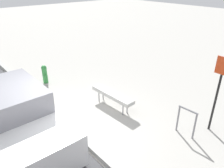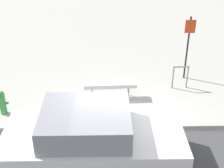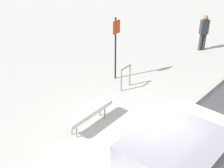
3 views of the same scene
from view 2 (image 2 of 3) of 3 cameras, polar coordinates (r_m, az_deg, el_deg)
name	(u,v)px [view 2 (image 2 of 3)]	position (r m, az deg, el deg)	size (l,w,h in m)	color
ground_plane	(118,129)	(8.88, 1.05, -8.15)	(60.00, 60.00, 0.00)	#ADAAA3
curb	(118,127)	(8.84, 1.05, -7.82)	(60.00, 0.20, 0.13)	#A8A8A3
bench	(110,85)	(10.08, -0.31, -0.17)	(1.70, 0.42, 0.53)	gray
bike_rack	(180,75)	(10.87, 12.40, 1.67)	(0.55, 0.08, 0.83)	gray
sign_post	(188,42)	(11.25, 13.75, 7.39)	(0.36, 0.08, 2.30)	black
fire_hydrant	(2,102)	(9.85, -19.45, -3.09)	(0.36, 0.22, 0.77)	#338C3F
parked_car_near	(92,141)	(7.41, -3.67, -10.30)	(4.17, 1.94, 1.50)	black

